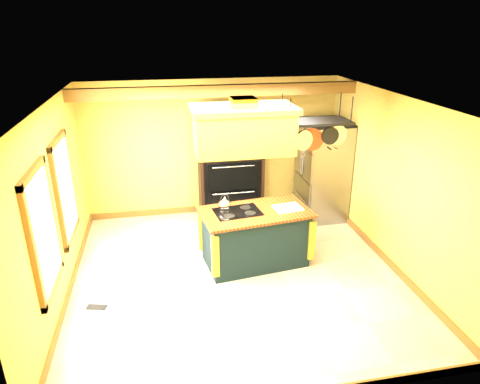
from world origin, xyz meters
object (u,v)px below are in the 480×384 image
object	(u,v)px
kitchen_island	(255,236)
range_hood	(243,128)
pot_rack	(315,128)
refrigerator	(322,172)
hutch	(230,174)

from	to	relation	value
kitchen_island	range_hood	bearing A→B (deg)	172.57
kitchen_island	pot_rack	bearing A→B (deg)	-6.86
kitchen_island	pot_rack	xyz separation A→B (m)	(0.91, 0.01, 1.73)
kitchen_island	range_hood	distance (m)	1.80
refrigerator	hutch	xyz separation A→B (m)	(-1.77, 0.40, -0.07)
pot_rack	refrigerator	xyz separation A→B (m)	(0.80, 1.53, -1.27)
range_hood	refrigerator	bearing A→B (deg)	38.92
pot_rack	hutch	xyz separation A→B (m)	(-0.97, 1.93, -1.34)
range_hood	refrigerator	distance (m)	2.78
range_hood	pot_rack	world-z (taller)	same
kitchen_island	refrigerator	distance (m)	2.34
kitchen_island	range_hood	size ratio (longest dim) A/B	1.21
refrigerator	pot_rack	bearing A→B (deg)	-117.64
pot_rack	refrigerator	distance (m)	2.14
pot_rack	range_hood	bearing A→B (deg)	-179.38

